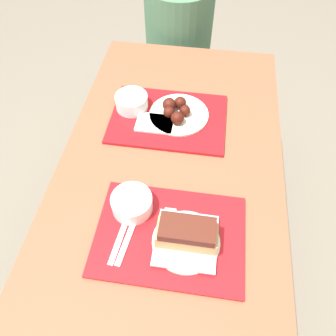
{
  "coord_description": "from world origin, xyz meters",
  "views": [
    {
      "loc": [
        0.09,
        -0.62,
        1.64
      ],
      "look_at": [
        -0.0,
        0.01,
        0.79
      ],
      "focal_mm": 35.0,
      "sensor_mm": 36.0,
      "label": 1
    }
  ],
  "objects_px": {
    "wings_plate_far": "(177,112)",
    "person_seated_across": "(179,28)",
    "tray_near": "(170,235)",
    "bowl_coleslaw_near": "(132,203)",
    "bowl_coleslaw_far": "(132,101)",
    "tray_far": "(168,119)",
    "brisket_sandwich_plate": "(187,236)"
  },
  "relations": [
    {
      "from": "bowl_coleslaw_near",
      "to": "bowl_coleslaw_far",
      "type": "xyz_separation_m",
      "value": [
        -0.09,
        0.44,
        0.0
      ]
    },
    {
      "from": "bowl_coleslaw_far",
      "to": "wings_plate_far",
      "type": "relative_size",
      "value": 0.55
    },
    {
      "from": "brisket_sandwich_plate",
      "to": "wings_plate_far",
      "type": "xyz_separation_m",
      "value": [
        -0.09,
        0.51,
        -0.02
      ]
    },
    {
      "from": "tray_far",
      "to": "person_seated_across",
      "type": "bearing_deg",
      "value": 93.84
    },
    {
      "from": "tray_far",
      "to": "bowl_coleslaw_near",
      "type": "xyz_separation_m",
      "value": [
        -0.05,
        -0.4,
        0.04
      ]
    },
    {
      "from": "tray_far",
      "to": "bowl_coleslaw_near",
      "type": "height_order",
      "value": "bowl_coleslaw_near"
    },
    {
      "from": "brisket_sandwich_plate",
      "to": "person_seated_across",
      "type": "bearing_deg",
      "value": 98.08
    },
    {
      "from": "brisket_sandwich_plate",
      "to": "person_seated_across",
      "type": "distance_m",
      "value": 1.21
    },
    {
      "from": "wings_plate_far",
      "to": "person_seated_across",
      "type": "height_order",
      "value": "person_seated_across"
    },
    {
      "from": "tray_near",
      "to": "bowl_coleslaw_near",
      "type": "xyz_separation_m",
      "value": [
        -0.12,
        0.07,
        0.04
      ]
    },
    {
      "from": "wings_plate_far",
      "to": "person_seated_across",
      "type": "distance_m",
      "value": 0.7
    },
    {
      "from": "tray_near",
      "to": "wings_plate_far",
      "type": "bearing_deg",
      "value": 95.12
    },
    {
      "from": "tray_far",
      "to": "bowl_coleslaw_far",
      "type": "height_order",
      "value": "bowl_coleslaw_far"
    },
    {
      "from": "wings_plate_far",
      "to": "person_seated_across",
      "type": "xyz_separation_m",
      "value": [
        -0.08,
        0.69,
        -0.07
      ]
    },
    {
      "from": "tray_far",
      "to": "person_seated_across",
      "type": "xyz_separation_m",
      "value": [
        -0.05,
        0.71,
        -0.04
      ]
    },
    {
      "from": "tray_near",
      "to": "tray_far",
      "type": "xyz_separation_m",
      "value": [
        -0.07,
        0.47,
        0.0
      ]
    },
    {
      "from": "tray_near",
      "to": "person_seated_across",
      "type": "height_order",
      "value": "person_seated_across"
    },
    {
      "from": "brisket_sandwich_plate",
      "to": "bowl_coleslaw_far",
      "type": "height_order",
      "value": "brisket_sandwich_plate"
    },
    {
      "from": "tray_near",
      "to": "tray_far",
      "type": "relative_size",
      "value": 1.0
    },
    {
      "from": "tray_far",
      "to": "brisket_sandwich_plate",
      "type": "height_order",
      "value": "brisket_sandwich_plate"
    },
    {
      "from": "bowl_coleslaw_near",
      "to": "brisket_sandwich_plate",
      "type": "relative_size",
      "value": 0.64
    },
    {
      "from": "tray_far",
      "to": "wings_plate_far",
      "type": "bearing_deg",
      "value": 29.36
    },
    {
      "from": "wings_plate_far",
      "to": "bowl_coleslaw_far",
      "type": "bearing_deg",
      "value": 173.64
    },
    {
      "from": "bowl_coleslaw_near",
      "to": "tray_far",
      "type": "bearing_deg",
      "value": 82.75
    },
    {
      "from": "person_seated_across",
      "to": "wings_plate_far",
      "type": "bearing_deg",
      "value": -83.64
    },
    {
      "from": "bowl_coleslaw_far",
      "to": "tray_far",
      "type": "bearing_deg",
      "value": -13.92
    },
    {
      "from": "brisket_sandwich_plate",
      "to": "wings_plate_far",
      "type": "relative_size",
      "value": 0.87
    },
    {
      "from": "tray_near",
      "to": "bowl_coleslaw_far",
      "type": "distance_m",
      "value": 0.56
    },
    {
      "from": "tray_far",
      "to": "wings_plate_far",
      "type": "relative_size",
      "value": 1.92
    },
    {
      "from": "tray_near",
      "to": "bowl_coleslaw_near",
      "type": "bearing_deg",
      "value": 150.39
    },
    {
      "from": "bowl_coleslaw_near",
      "to": "person_seated_across",
      "type": "bearing_deg",
      "value": 89.81
    },
    {
      "from": "bowl_coleslaw_near",
      "to": "person_seated_across",
      "type": "distance_m",
      "value": 1.11
    }
  ]
}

